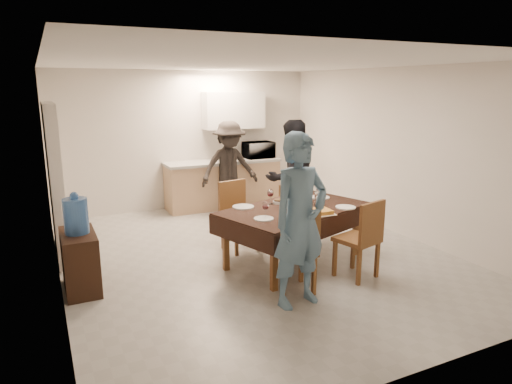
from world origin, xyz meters
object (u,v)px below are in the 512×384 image
person_near (300,221)px  wine_bottle (289,195)px  console (80,262)px  microwave (259,150)px  water_jug (76,216)px  person_far (291,178)px  person_kitchen (229,167)px  water_pitcher (319,198)px  savoury_tart (317,212)px  dining_table (294,210)px

person_near → wine_bottle: bearing=57.0°
console → microwave: microwave is taller
water_jug → microwave: size_ratio=0.70×
console → person_far: person_far is taller
water_jug → wine_bottle: 2.61m
water_jug → person_near: bearing=-33.4°
person_kitchen → console: bearing=-140.4°
wine_bottle → person_kitchen: (0.24, 2.62, -0.07)m
microwave → person_near: bearing=69.6°
water_pitcher → microwave: 3.25m
console → microwave: (3.65, 2.79, 0.73)m
water_jug → person_near: size_ratio=0.22×
console → savoury_tart: 2.87m
savoury_tart → person_near: person_near is taller
water_pitcher → person_near: 1.35m
water_jug → person_far: size_ratio=0.22×
water_pitcher → person_far: (0.20, 1.10, 0.05)m
person_kitchen → wine_bottle: bearing=-95.2°
microwave → console: bearing=37.4°
dining_table → microwave: microwave is taller
console → person_near: 2.58m
wine_bottle → person_near: person_near is taller
dining_table → microwave: (1.00, 3.12, 0.35)m
wine_bottle → savoury_tart: 0.48m
console → water_pitcher: 3.06m
console → wine_bottle: wine_bottle is taller
savoury_tart → water_jug: bearing=165.5°
savoury_tart → microwave: microwave is taller
savoury_tart → person_far: size_ratio=0.23×
water_jug → person_far: bearing=12.7°
water_jug → person_kitchen: bearing=39.6°
water_jug → savoury_tart: 2.84m
console → person_kitchen: 3.71m
person_kitchen → microwave: bearing=28.9°
water_pitcher → person_kitchen: size_ratio=0.11×
microwave → person_far: (-0.45, -2.07, -0.16)m
water_jug → wine_bottle: (2.60, -0.28, 0.03)m
water_pitcher → savoury_tart: size_ratio=0.47×
person_near → person_kitchen: bearing=70.3°
water_jug → water_pitcher: bearing=-7.2°
water_jug → microwave: 4.60m
wine_bottle → person_kitchen: person_kitchen is taller
person_kitchen → dining_table: bearing=-94.0°
savoury_tart → console: bearing=165.5°
console → microwave: size_ratio=1.29×
savoury_tart → dining_table: bearing=104.7°
water_pitcher → person_far: bearing=79.7°
water_jug → savoury_tart: size_ratio=0.97×
water_jug → person_kitchen: size_ratio=0.24×
dining_table → console: 2.69m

